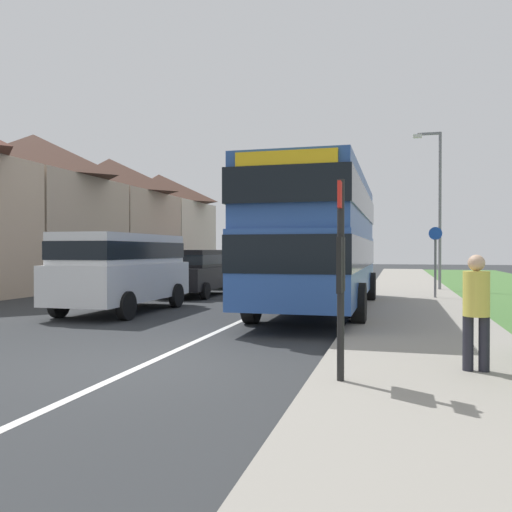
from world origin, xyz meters
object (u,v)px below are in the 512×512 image
Objects in this scene: parked_van_white at (122,266)px; street_lamp_mid at (437,199)px; double_decker_bus at (320,235)px; parked_car_dark_green at (235,267)px; parked_car_black at (195,271)px; bus_stop_sign at (341,266)px; parked_car_red at (266,265)px; pedestrian_at_stop at (476,307)px; cycle_route_sign at (435,259)px.

parked_van_white is 0.75× the size of street_lamp_mid.
double_decker_bus is 10.71m from parked_car_dark_green.
double_decker_bus is at bearing -36.79° from parked_car_black.
street_lamp_mid is at bearing 66.19° from double_decker_bus.
bus_stop_sign is 0.39× the size of street_lamp_mid.
street_lamp_mid is at bearing 26.11° from parked_car_black.
double_decker_bus reaches higher than bus_stop_sign.
double_decker_bus is at bearing 14.56° from parked_van_white.
parked_van_white is 10.61m from parked_car_dark_green.
parked_car_red is at bearing 106.01° from bus_stop_sign.
parked_car_dark_green is at bearing 119.89° from double_decker_bus.
pedestrian_at_stop is at bearing -53.00° from parked_car_black.
parked_car_black is 1.56× the size of bus_stop_sign.
street_lamp_mid reaches higher than parked_car_dark_green.
street_lamp_mid is at bearing 82.13° from bus_stop_sign.
street_lamp_mid reaches higher than bus_stop_sign.
parked_car_black is 1.01× the size of parked_car_red.
parked_car_black is at bearing -90.41° from parked_car_red.
cycle_route_sign is at bearing -51.04° from parked_car_red.
parked_van_white is at bearing -132.86° from street_lamp_mid.
street_lamp_mid reaches higher than parked_car_black.
parked_car_red is at bearing 88.81° from parked_car_dark_green.
bus_stop_sign is (6.66, -12.05, 0.59)m from parked_car_black.
pedestrian_at_stop is at bearing -62.86° from parked_car_dark_green.
parked_car_dark_green is (-5.30, 9.22, -1.19)m from double_decker_bus.
pedestrian_at_stop is 0.25× the size of street_lamp_mid.
parked_van_white is at bearing 145.61° from pedestrian_at_stop.
parked_car_dark_green is 1.75× the size of cycle_route_sign.
double_decker_bus is 5.47m from cycle_route_sign.
double_decker_bus is 5.74× the size of pedestrian_at_stop.
parked_van_white reaches higher than parked_car_dark_green.
double_decker_bus is at bearing 113.38° from pedestrian_at_stop.
street_lamp_mid is (3.67, 8.31, 1.69)m from double_decker_bus.
parked_car_dark_green is at bearing 117.14° from pedestrian_at_stop.
parked_car_red is 13.56m from cycle_route_sign.
pedestrian_at_stop is at bearing -92.15° from street_lamp_mid.
bus_stop_sign reaches higher than parked_car_dark_green.
parked_van_white is at bearing -90.50° from parked_car_red.
parked_car_red is 0.61× the size of street_lamp_mid.
parked_van_white is 16.20m from parked_car_red.
pedestrian_at_stop is (8.27, -21.96, 0.07)m from parked_car_red.
parked_car_black is (-5.26, 3.94, -1.19)m from double_decker_bus.
bus_stop_sign reaches higher than parked_car_red.
parked_van_white is (-5.33, -1.38, -0.85)m from double_decker_bus.
bus_stop_sign is at bearing -97.87° from street_lamp_mid.
cycle_route_sign is at bearing 88.74° from pedestrian_at_stop.
bus_stop_sign reaches higher than pedestrian_at_stop.
pedestrian_at_stop is 0.66× the size of cycle_route_sign.
parked_van_white is at bearing -146.85° from cycle_route_sign.
parked_car_red is (0.12, 5.59, -0.04)m from parked_car_dark_green.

